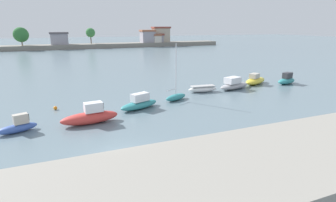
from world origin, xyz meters
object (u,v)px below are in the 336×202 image
object	(u,v)px
moored_boat_1	(18,126)
moored_boat_7	(255,80)
moored_boat_3	(139,103)
moored_boat_5	(203,89)
moored_boat_4	(176,97)
moored_boat_8	(287,80)
mooring_buoy_0	(55,108)
moored_boat_6	(234,84)
moored_boat_2	(90,116)

from	to	relation	value
moored_boat_1	moored_boat_7	xyz separation A→B (m)	(31.49, 8.11, 0.07)
moored_boat_7	moored_boat_3	bearing A→B (deg)	169.61
moored_boat_1	moored_boat_5	xyz separation A→B (m)	(21.55, 6.68, -0.10)
moored_boat_1	moored_boat_5	bearing A→B (deg)	-1.88
moored_boat_3	moored_boat_4	xyz separation A→B (m)	(5.04, 1.60, -0.14)
moored_boat_4	moored_boat_8	xyz separation A→B (m)	(19.58, 2.16, 0.16)
moored_boat_5	moored_boat_7	size ratio (longest dim) A/B	0.77
moored_boat_8	mooring_buoy_0	world-z (taller)	moored_boat_8
moored_boat_5	moored_boat_6	world-z (taller)	moored_boat_6
moored_boat_2	moored_boat_8	distance (m)	30.81
moored_boat_2	moored_boat_3	world-z (taller)	moored_boat_2
mooring_buoy_0	moored_boat_3	bearing A→B (deg)	-19.33
moored_boat_3	moored_boat_8	distance (m)	24.90
moored_boat_2	moored_boat_6	world-z (taller)	moored_boat_2
moored_boat_3	moored_boat_7	bearing A→B (deg)	-6.24
moored_boat_8	moored_boat_2	bearing A→B (deg)	177.55
moored_boat_3	moored_boat_6	distance (m)	15.60
moored_boat_1	moored_boat_7	bearing A→B (deg)	-4.68
moored_boat_5	moored_boat_2	bearing A→B (deg)	-150.13
moored_boat_5	moored_boat_8	bearing A→B (deg)	5.03
moored_boat_7	moored_boat_8	size ratio (longest dim) A/B	1.32
moored_boat_6	moored_boat_1	bearing A→B (deg)	179.08
moored_boat_3	moored_boat_7	distance (m)	20.79
mooring_buoy_0	moored_boat_7	bearing A→B (deg)	5.04
moored_boat_4	moored_boat_6	xyz separation A→B (m)	(10.05, 2.38, 0.19)
moored_boat_2	moored_boat_4	distance (m)	11.41
moored_boat_3	moored_boat_7	xyz separation A→B (m)	(20.06, 5.48, -0.00)
moored_boat_1	mooring_buoy_0	size ratio (longest dim) A/B	8.38
moored_boat_5	moored_boat_6	xyz separation A→B (m)	(4.97, -0.08, 0.22)
moored_boat_2	moored_boat_7	bearing A→B (deg)	12.67
moored_boat_3	moored_boat_6	size ratio (longest dim) A/B	0.87
moored_boat_6	mooring_buoy_0	size ratio (longest dim) A/B	14.10
moored_boat_6	moored_boat_7	distance (m)	5.19
moored_boat_8	moored_boat_7	bearing A→B (deg)	144.59
moored_boat_5	mooring_buoy_0	world-z (taller)	moored_boat_5
moored_boat_7	moored_boat_8	xyz separation A→B (m)	(4.56, -1.73, 0.02)
moored_boat_2	moored_boat_3	size ratio (longest dim) A/B	1.08
moored_boat_2	moored_boat_5	bearing A→B (deg)	18.41
moored_boat_1	mooring_buoy_0	world-z (taller)	moored_boat_1
moored_boat_4	moored_boat_2	bearing A→B (deg)	179.15
moored_boat_6	moored_boat_3	bearing A→B (deg)	179.88
moored_boat_3	moored_boat_5	size ratio (longest dim) A/B	1.18
moored_boat_5	moored_boat_7	distance (m)	10.05
moored_boat_2	mooring_buoy_0	distance (m)	6.48
moored_boat_6	moored_boat_7	world-z (taller)	moored_boat_6
moored_boat_6	mooring_buoy_0	world-z (taller)	moored_boat_6
moored_boat_2	moored_boat_3	distance (m)	6.16
moored_boat_2	mooring_buoy_0	size ratio (longest dim) A/B	13.23
moored_boat_7	mooring_buoy_0	bearing A→B (deg)	159.36
moored_boat_2	moored_boat_8	world-z (taller)	moored_boat_2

